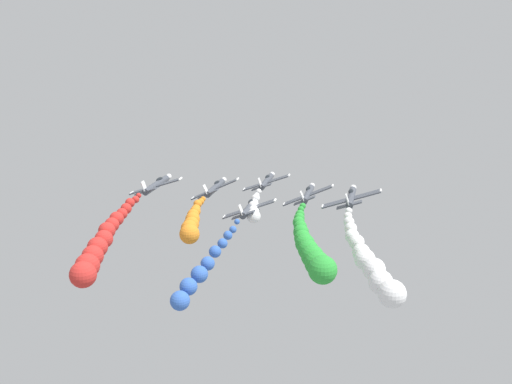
% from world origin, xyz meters
% --- Properties ---
extents(airplane_lead, '(9.07, 10.35, 3.73)m').
position_xyz_m(airplane_lead, '(-0.34, 10.39, 126.76)').
color(airplane_lead, '#474C56').
extents(smoke_trail_lead, '(3.29, 12.68, 2.52)m').
position_xyz_m(smoke_trail_lead, '(0.78, -4.72, 126.12)').
color(smoke_trail_lead, white).
extents(airplane_left_inner, '(8.76, 10.35, 4.49)m').
position_xyz_m(airplane_left_inner, '(-7.82, 1.85, 127.38)').
color(airplane_left_inner, '#474C56').
extents(smoke_trail_left_inner, '(4.70, 16.46, 3.00)m').
position_xyz_m(smoke_trail_left_inner, '(-6.03, -16.01, 126.88)').
color(smoke_trail_left_inner, orange).
extents(airplane_right_inner, '(8.82, 10.35, 4.35)m').
position_xyz_m(airplane_right_inner, '(8.45, 3.68, 126.77)').
color(airplane_right_inner, '#474C56').
extents(smoke_trail_right_inner, '(8.28, 28.04, 3.43)m').
position_xyz_m(smoke_trail_right_inner, '(12.42, -23.06, 127.16)').
color(smoke_trail_right_inner, green).
extents(airplane_left_outer, '(9.00, 10.35, 3.91)m').
position_xyz_m(airplane_left_outer, '(-0.06, -4.53, 126.26)').
color(airplane_left_outer, '#474C56').
extents(smoke_trail_left_outer, '(3.97, 20.84, 5.51)m').
position_xyz_m(smoke_trail_left_outer, '(-1.57, -26.33, 123.79)').
color(smoke_trail_left_outer, blue).
extents(airplane_right_outer, '(9.17, 10.35, 3.49)m').
position_xyz_m(airplane_right_outer, '(-15.53, -6.08, 129.57)').
color(airplane_right_outer, '#474C56').
extents(smoke_trail_right_outer, '(3.60, 21.56, 6.70)m').
position_xyz_m(smoke_trail_right_outer, '(-14.91, -27.62, 126.62)').
color(smoke_trail_right_outer, red).
extents(airplane_trailing, '(9.12, 10.35, 3.57)m').
position_xyz_m(airplane_trailing, '(16.35, -5.90, 129.47)').
color(airplane_trailing, '#474C56').
extents(smoke_trail_trailing, '(8.00, 23.48, 3.85)m').
position_xyz_m(smoke_trail_trailing, '(20.13, -29.12, 128.39)').
color(smoke_trail_trailing, white).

